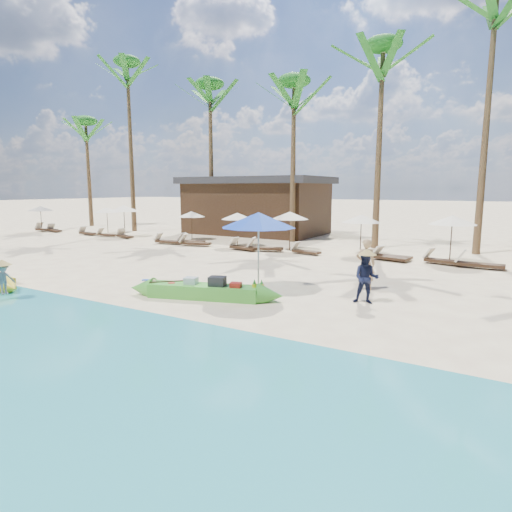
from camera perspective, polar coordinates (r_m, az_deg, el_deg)
The scene contains 37 objects.
ground at distance 14.48m, azimuth -7.90°, elevation -4.88°, with size 240.00×240.00×0.00m, color #F7E6B6.
wet_sand_strip at distance 11.18m, azimuth -24.26°, elevation -9.81°, with size 240.00×4.50×0.01m, color tan.
green_canoe at distance 13.70m, azimuth -6.95°, elevation -4.62°, with size 5.54×2.06×0.72m.
tourist at distance 15.09m, azimuth 14.40°, elevation -1.08°, with size 0.65×0.43×1.78m, color tan.
vendor_green at distance 13.31m, azimuth 14.47°, elevation -2.89°, with size 0.75×0.59×1.55m, color #141A39.
vendor_yellow at distance 15.48m, azimuth -30.61°, elevation -2.63°, with size 0.63×0.36×0.98m, color gray.
blue_umbrella at distance 14.15m, azimuth 0.33°, elevation 4.81°, with size 2.49×2.49×2.68m.
resort_parasol_0 at distance 38.56m, azimuth -26.82°, elevation 5.69°, with size 2.01×2.01×2.07m.
lounger_0_left at distance 38.53m, azimuth -26.27°, elevation 3.26°, with size 2.01×0.91×0.66m.
lounger_0_right at distance 37.81m, azimuth -25.33°, elevation 3.19°, with size 1.77×0.90×0.58m.
resort_parasol_1 at distance 35.39m, azimuth -19.27°, elevation 5.82°, with size 1.94×1.94×1.99m.
lounger_1_left at distance 34.33m, azimuth -21.55°, elevation 2.93°, with size 1.74×0.60×0.58m.
lounger_1_right at distance 32.79m, azimuth -19.27°, elevation 2.79°, with size 1.72×0.79×0.56m.
resort_parasol_2 at distance 32.17m, azimuth -17.22°, elevation 6.08°, with size 2.19×2.19×2.26m.
lounger_2_left at distance 31.39m, azimuth -17.14°, elevation 2.64°, with size 1.78×1.05×0.58m.
resort_parasol_3 at distance 29.29m, azimuth -8.60°, elevation 5.54°, with size 1.87×1.87×1.92m.
lounger_3_left at distance 27.41m, azimuth -11.79°, elevation 2.02°, with size 1.89×0.78×0.62m.
lounger_3_right at distance 27.22m, azimuth -8.80°, elevation 2.03°, with size 1.82×0.76×0.60m.
resort_parasol_4 at distance 25.64m, azimuth -2.50°, elevation 5.34°, with size 1.96×1.96×2.02m.
lounger_4_left at distance 26.17m, azimuth -8.33°, elevation 1.81°, with size 2.01×1.10×0.65m.
lounger_4_right at distance 24.12m, azimuth -1.87°, elevation 1.27°, with size 1.90×0.86×0.62m.
resort_parasol_5 at distance 23.95m, azimuth 4.54°, elevation 5.41°, with size 2.11×2.11×2.18m.
lounger_5_left at distance 23.70m, azimuth 0.95°, elevation 1.17°, with size 2.07×1.10×0.67m.
resort_parasol_6 at distance 22.92m, azimuth 13.87°, elevation 4.86°, with size 2.05×2.05×2.11m.
lounger_6_left at distance 22.83m, azimuth 6.47°, elevation 0.72°, with size 1.70×0.75×0.56m.
lounger_6_right at distance 21.55m, azimuth 17.20°, elevation -0.09°, with size 1.84×0.91×0.60m.
resort_parasol_7 at distance 21.80m, azimuth 24.72°, elevation 4.39°, with size 2.17×2.17×2.23m.
lounger_7_left at distance 22.05m, azimuth 17.65°, elevation 0.09°, with size 1.79×0.69×0.59m.
lounger_7_right at distance 21.38m, azimuth 23.65°, elevation -0.46°, with size 2.01×1.03×0.65m.
lounger_8_left at distance 21.00m, azimuth 27.39°, elevation -0.87°, with size 1.98×0.61×0.67m.
palm_0 at distance 42.88m, azimuth -21.68°, elevation 14.63°, with size 2.08×2.08×9.90m.
palm_1 at distance 37.11m, azimuth -16.66°, elevation 20.09°, with size 2.08×2.08×13.60m.
palm_2 at distance 32.89m, azimuth -6.13°, elevation 18.98°, with size 2.08×2.08×11.33m.
palm_3 at distance 28.49m, azimuth 5.07°, elevation 19.33°, with size 2.08×2.08×10.52m.
palm_4 at distance 26.55m, azimuth 16.45°, elevation 21.71°, with size 2.08×2.08×11.70m.
palm_5 at distance 26.45m, azimuth 29.09°, elevation 24.10°, with size 2.08×2.08×13.60m.
pavilion_west at distance 33.09m, azimuth 0.03°, elevation 6.82°, with size 10.80×6.60×4.30m.
Camera 1 is at (8.78, -10.99, 3.46)m, focal length 30.00 mm.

